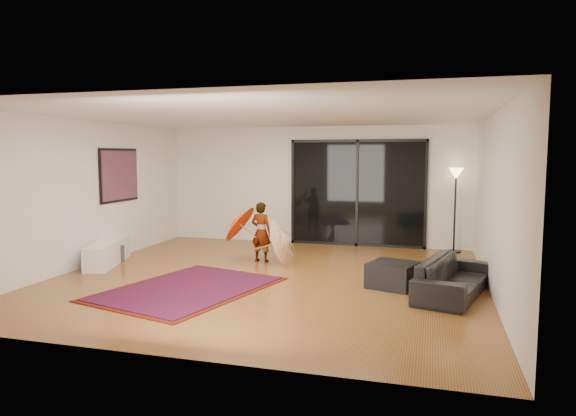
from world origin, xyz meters
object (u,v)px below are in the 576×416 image
at_px(ottoman, 393,275).
at_px(media_console, 108,253).
at_px(sofa, 453,277).
at_px(child, 261,232).

bearing_deg(ottoman, media_console, 177.37).
distance_m(sofa, child, 3.81).
height_order(media_console, sofa, sofa).
distance_m(media_console, ottoman, 5.33).
xyz_separation_m(media_console, ottoman, (5.32, -0.24, -0.03)).
distance_m(media_console, sofa, 6.22).
bearing_deg(media_console, child, 3.35).
distance_m(media_console, child, 2.93).
bearing_deg(child, sofa, 166.57).
bearing_deg(media_console, sofa, -21.89).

